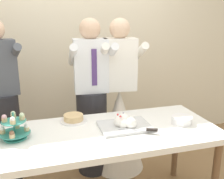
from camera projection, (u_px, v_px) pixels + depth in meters
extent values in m
cube|color=beige|center=(78.00, 35.00, 3.23)|extent=(5.20, 0.10, 2.90)
cube|color=white|center=(109.00, 133.00, 2.11)|extent=(1.80, 0.80, 0.05)
cylinder|color=brown|center=(10.00, 170.00, 2.28)|extent=(0.06, 0.06, 0.72)
cylinder|color=brown|center=(175.00, 145.00, 2.73)|extent=(0.06, 0.06, 0.72)
cylinder|color=teal|center=(15.00, 138.00, 1.96)|extent=(0.17, 0.17, 0.01)
cylinder|color=teal|center=(14.00, 126.00, 1.93)|extent=(0.01, 0.01, 0.21)
cylinder|color=teal|center=(15.00, 133.00, 1.95)|extent=(0.23, 0.23, 0.01)
cylinder|color=#D1B784|center=(27.00, 129.00, 1.98)|extent=(0.04, 0.04, 0.03)
sphere|color=white|center=(26.00, 126.00, 1.97)|extent=(0.04, 0.04, 0.04)
cylinder|color=#D1B784|center=(17.00, 126.00, 2.03)|extent=(0.04, 0.04, 0.03)
sphere|color=#D6B27A|center=(17.00, 123.00, 2.02)|extent=(0.04, 0.04, 0.04)
cylinder|color=#D1B784|center=(3.00, 132.00, 1.93)|extent=(0.04, 0.04, 0.03)
sphere|color=white|center=(2.00, 129.00, 1.92)|extent=(0.04, 0.04, 0.04)
cylinder|color=#D1B784|center=(12.00, 136.00, 1.86)|extent=(0.04, 0.04, 0.03)
sphere|color=brown|center=(12.00, 133.00, 1.85)|extent=(0.04, 0.04, 0.04)
cylinder|color=teal|center=(14.00, 121.00, 1.92)|extent=(0.18, 0.18, 0.01)
cylinder|color=#D1B784|center=(22.00, 118.00, 1.94)|extent=(0.04, 0.04, 0.03)
sphere|color=beige|center=(22.00, 115.00, 1.94)|extent=(0.04, 0.04, 0.04)
cylinder|color=#D1B784|center=(13.00, 116.00, 1.97)|extent=(0.04, 0.04, 0.03)
sphere|color=beige|center=(13.00, 113.00, 1.97)|extent=(0.04, 0.04, 0.04)
cylinder|color=#D1B784|center=(4.00, 120.00, 1.90)|extent=(0.04, 0.04, 0.03)
sphere|color=#EAB7C6|center=(4.00, 117.00, 1.90)|extent=(0.04, 0.04, 0.04)
cylinder|color=#D1B784|center=(13.00, 122.00, 1.86)|extent=(0.04, 0.04, 0.03)
sphere|color=white|center=(13.00, 119.00, 1.85)|extent=(0.04, 0.04, 0.04)
cube|color=silver|center=(125.00, 126.00, 2.15)|extent=(0.42, 0.31, 0.02)
sphere|color=white|center=(129.00, 121.00, 2.15)|extent=(0.09, 0.09, 0.09)
sphere|color=white|center=(126.00, 120.00, 2.18)|extent=(0.08, 0.08, 0.08)
sphere|color=white|center=(120.00, 120.00, 2.18)|extent=(0.09, 0.09, 0.09)
sphere|color=white|center=(120.00, 121.00, 2.13)|extent=(0.10, 0.10, 0.10)
sphere|color=white|center=(124.00, 124.00, 2.10)|extent=(0.08, 0.08, 0.08)
sphere|color=white|center=(131.00, 123.00, 2.09)|extent=(0.09, 0.09, 0.09)
sphere|color=white|center=(125.00, 120.00, 2.14)|extent=(0.11, 0.11, 0.11)
sphere|color=#2D1938|center=(127.00, 116.00, 2.13)|extent=(0.02, 0.02, 0.02)
sphere|color=#2D1938|center=(123.00, 114.00, 2.16)|extent=(0.02, 0.02, 0.02)
sphere|color=#DB474C|center=(120.00, 116.00, 2.08)|extent=(0.02, 0.02, 0.02)
sphere|color=#DB474C|center=(118.00, 115.00, 2.15)|extent=(0.02, 0.02, 0.02)
cube|color=silver|center=(133.00, 129.00, 2.05)|extent=(0.22, 0.11, 0.00)
cube|color=black|center=(152.00, 130.00, 2.03)|extent=(0.09, 0.06, 0.02)
cylinder|color=white|center=(181.00, 123.00, 2.24)|extent=(0.17, 0.17, 0.01)
cylinder|color=white|center=(181.00, 121.00, 2.24)|extent=(0.17, 0.17, 0.01)
cylinder|color=white|center=(182.00, 120.00, 2.23)|extent=(0.17, 0.17, 0.01)
cylinder|color=white|center=(182.00, 119.00, 2.23)|extent=(0.17, 0.17, 0.01)
cylinder|color=white|center=(181.00, 118.00, 2.23)|extent=(0.17, 0.17, 0.01)
cylinder|color=white|center=(182.00, 117.00, 2.22)|extent=(0.17, 0.17, 0.01)
cylinder|color=white|center=(74.00, 120.00, 2.29)|extent=(0.24, 0.24, 0.01)
cylinder|color=#D6B27A|center=(73.00, 117.00, 2.28)|extent=(0.17, 0.17, 0.05)
cylinder|color=#232328|center=(93.00, 132.00, 2.81)|extent=(0.32, 0.32, 0.92)
cube|color=white|center=(91.00, 66.00, 2.61)|extent=(0.36, 0.23, 0.54)
sphere|color=#D8B293|center=(90.00, 29.00, 2.51)|extent=(0.21, 0.21, 0.21)
cylinder|color=white|center=(73.00, 56.00, 2.55)|extent=(0.12, 0.49, 0.28)
cylinder|color=white|center=(110.00, 54.00, 2.62)|extent=(0.12, 0.49, 0.28)
cube|color=#4C3372|center=(94.00, 68.00, 2.52)|extent=(0.05, 0.02, 0.36)
cone|color=white|center=(119.00, 129.00, 2.88)|extent=(0.56, 0.56, 0.92)
cube|color=white|center=(120.00, 64.00, 2.68)|extent=(0.36, 0.24, 0.54)
sphere|color=beige|center=(120.00, 28.00, 2.59)|extent=(0.21, 0.21, 0.21)
cylinder|color=white|center=(103.00, 54.00, 2.63)|extent=(0.13, 0.49, 0.28)
cylinder|color=white|center=(139.00, 54.00, 2.69)|extent=(0.13, 0.49, 0.28)
cylinder|color=#232328|center=(6.00, 137.00, 2.69)|extent=(0.32, 0.32, 0.92)
cylinder|color=#4C515B|center=(14.00, 55.00, 2.55)|extent=(0.20, 0.49, 0.28)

